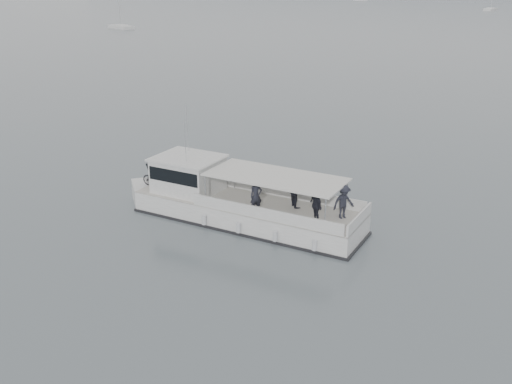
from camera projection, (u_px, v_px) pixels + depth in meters
The scene contains 2 objects.
ground at pixel (169, 232), 25.10m from camera, with size 1400.00×1400.00×0.00m, color #535C62.
tour_boat at pixel (227, 201), 26.33m from camera, with size 12.27×4.63×5.11m.
Camera 1 is at (17.03, -15.70, 10.55)m, focal length 40.00 mm.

